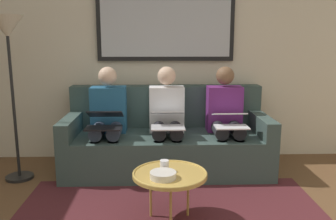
% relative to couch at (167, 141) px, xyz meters
% --- Properties ---
extents(wall_rear, '(6.00, 0.12, 2.60)m').
position_rel_couch_xyz_m(wall_rear, '(0.00, -0.48, 0.99)').
color(wall_rear, beige).
rests_on(wall_rear, ground_plane).
extents(couch, '(2.20, 0.90, 0.90)m').
position_rel_couch_xyz_m(couch, '(0.00, 0.00, 0.00)').
color(couch, '#384C47').
rests_on(couch, ground_plane).
extents(framed_mirror, '(1.59, 0.05, 0.74)m').
position_rel_couch_xyz_m(framed_mirror, '(0.00, -0.39, 1.24)').
color(framed_mirror, black).
extents(coffee_table, '(0.58, 0.58, 0.42)m').
position_rel_couch_xyz_m(coffee_table, '(0.01, 1.22, 0.09)').
color(coffee_table, tan).
rests_on(coffee_table, ground_plane).
extents(cup, '(0.07, 0.07, 0.09)m').
position_rel_couch_xyz_m(cup, '(0.05, 1.18, 0.14)').
color(cup, silver).
rests_on(cup, coffee_table).
extents(bowl, '(0.20, 0.20, 0.05)m').
position_rel_couch_xyz_m(bowl, '(0.07, 1.32, 0.12)').
color(bowl, beige).
rests_on(bowl, coffee_table).
extents(person_left, '(0.38, 0.58, 1.14)m').
position_rel_couch_xyz_m(person_left, '(-0.64, 0.07, 0.30)').
color(person_left, '#66236B').
rests_on(person_left, couch).
extents(laptop_white, '(0.34, 0.33, 0.14)m').
position_rel_couch_xyz_m(laptop_white, '(-0.64, 0.32, 0.31)').
color(laptop_white, white).
extents(person_middle, '(0.38, 0.58, 1.14)m').
position_rel_couch_xyz_m(person_middle, '(0.00, 0.07, 0.30)').
color(person_middle, silver).
rests_on(person_middle, couch).
extents(laptop_silver, '(0.33, 0.38, 0.16)m').
position_rel_couch_xyz_m(laptop_silver, '(0.00, 0.30, 0.32)').
color(laptop_silver, silver).
extents(person_right, '(0.38, 0.58, 1.14)m').
position_rel_couch_xyz_m(person_right, '(0.64, 0.07, 0.30)').
color(person_right, '#235B84').
rests_on(person_right, couch).
extents(laptop_black, '(0.36, 0.37, 0.16)m').
position_rel_couch_xyz_m(laptop_black, '(0.64, 0.30, 0.32)').
color(laptop_black, black).
extents(standing_lamp, '(0.32, 0.32, 1.66)m').
position_rel_couch_xyz_m(standing_lamp, '(1.55, 0.27, 1.06)').
color(standing_lamp, black).
rests_on(standing_lamp, ground_plane).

